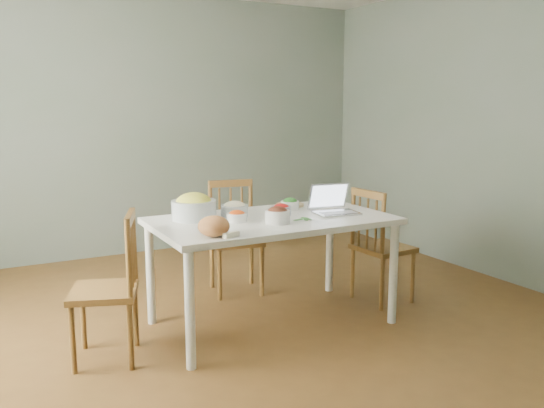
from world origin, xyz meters
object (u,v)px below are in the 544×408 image
chair_left (104,288)px  bowl_squash (194,207)px  chair_far (236,238)px  chair_right (383,245)px  laptop (337,200)px  dining_table (272,271)px  bread_boule (214,226)px

chair_left → bowl_squash: (0.69, 0.25, 0.41)m
chair_far → chair_left: size_ratio=1.01×
chair_right → laptop: 0.69m
chair_left → chair_right: size_ratio=1.01×
dining_table → chair_far: bearing=85.2°
chair_left → laptop: laptop is taller
dining_table → chair_far: 0.77m
laptop → chair_left: bearing=-174.1°
dining_table → chair_far: size_ratio=1.78×
dining_table → chair_left: size_ratio=1.80×
chair_left → chair_far: bearing=141.8°
chair_far → bread_boule: 1.32m
chair_far → laptop: (0.42, -0.85, 0.42)m
chair_left → laptop: 1.73m
dining_table → bowl_squash: 0.73m
chair_far → chair_right: bearing=-27.0°
bowl_squash → laptop: 1.04m
chair_far → chair_left: (-1.25, -0.79, -0.01)m
chair_far → chair_left: chair_far is taller
dining_table → chair_right: bearing=0.5°
chair_left → chair_right: bearing=110.6°
bowl_squash → bread_boule: bearing=-98.1°
chair_right → bread_boule: bearing=98.2°
chair_left → bowl_squash: 0.84m
chair_far → chair_right: size_ratio=1.02×
chair_far → bread_boule: (-0.64, -1.09, 0.38)m
bowl_squash → chair_far: bearing=43.8°
chair_left → bread_boule: bearing=83.6°
chair_far → laptop: bearing=-52.3°
dining_table → chair_right: (1.02, 0.01, 0.07)m
chair_right → chair_far: bearing=48.0°
chair_left → dining_table: bearing=111.0°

